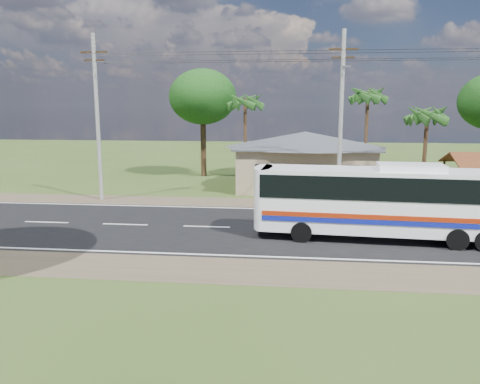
% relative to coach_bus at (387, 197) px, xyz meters
% --- Properties ---
extents(ground, '(120.00, 120.00, 0.00)m').
position_rel_coach_bus_xyz_m(ground, '(-4.50, 1.42, -2.12)').
color(ground, '#2F4318').
rests_on(ground, ground).
extents(road, '(120.00, 16.00, 0.03)m').
position_rel_coach_bus_xyz_m(road, '(-4.50, 1.42, -2.11)').
color(road, black).
rests_on(road, ground).
extents(house, '(12.40, 10.00, 5.00)m').
position_rel_coach_bus_xyz_m(house, '(-3.50, 14.42, 0.52)').
color(house, tan).
rests_on(house, ground).
extents(utility_poles, '(32.80, 2.22, 11.00)m').
position_rel_coach_bus_xyz_m(utility_poles, '(-1.83, 7.91, 3.65)').
color(utility_poles, '#9E9E99').
rests_on(utility_poles, ground).
extents(palm_near, '(2.80, 2.80, 6.70)m').
position_rel_coach_bus_xyz_m(palm_near, '(5.00, 12.42, 3.59)').
color(palm_near, '#47301E').
rests_on(palm_near, ground).
extents(palm_mid, '(2.80, 2.80, 8.20)m').
position_rel_coach_bus_xyz_m(palm_mid, '(1.50, 16.92, 5.04)').
color(palm_mid, '#47301E').
rests_on(palm_mid, ground).
extents(palm_far, '(2.80, 2.80, 7.70)m').
position_rel_coach_bus_xyz_m(palm_far, '(-8.50, 17.42, 4.56)').
color(palm_far, '#47301E').
rests_on(palm_far, ground).
extents(tree_behind_house, '(6.00, 6.00, 9.61)m').
position_rel_coach_bus_xyz_m(tree_behind_house, '(-12.50, 19.42, 4.99)').
color(tree_behind_house, '#47301E').
rests_on(tree_behind_house, ground).
extents(coach_bus, '(12.10, 3.35, 3.71)m').
position_rel_coach_bus_xyz_m(coach_bus, '(0.00, 0.00, 0.00)').
color(coach_bus, white).
rests_on(coach_bus, ground).
extents(motorcycle, '(2.03, 0.96, 1.02)m').
position_rel_coach_bus_xyz_m(motorcycle, '(-5.38, 7.26, -1.61)').
color(motorcycle, black).
rests_on(motorcycle, ground).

